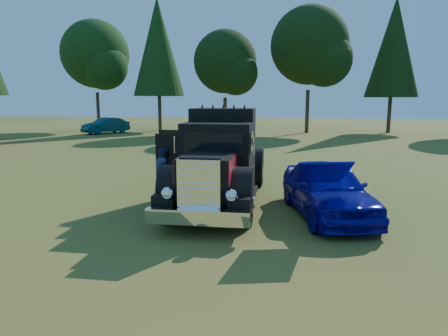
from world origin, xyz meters
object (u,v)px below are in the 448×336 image
(hotrod_coupe, at_px, (327,189))
(spectator_far, at_px, (165,174))
(spectator_near, at_px, (164,186))
(distant_teal_car, at_px, (106,126))
(diamond_t_truck, at_px, (219,164))

(hotrod_coupe, distance_m, spectator_far, 5.15)
(spectator_near, distance_m, spectator_far, 1.60)
(distant_teal_car, bearing_deg, diamond_t_truck, -25.72)
(diamond_t_truck, height_order, spectator_near, diamond_t_truck)
(spectator_near, bearing_deg, distant_teal_car, 14.99)
(diamond_t_truck, distance_m, spectator_near, 2.01)
(diamond_t_truck, xyz_separation_m, hotrod_coupe, (3.25, -0.85, -0.49))
(distant_teal_car, bearing_deg, spectator_near, -29.50)
(hotrod_coupe, height_order, spectator_near, hotrod_coupe)
(diamond_t_truck, xyz_separation_m, spectator_near, (-1.39, -1.37, -0.45))
(hotrod_coupe, relative_size, spectator_near, 2.93)
(diamond_t_truck, bearing_deg, hotrod_coupe, -14.68)
(spectator_far, distance_m, distant_teal_car, 27.41)
(spectator_far, bearing_deg, distant_teal_car, 76.23)
(spectator_near, height_order, distant_teal_car, spectator_near)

